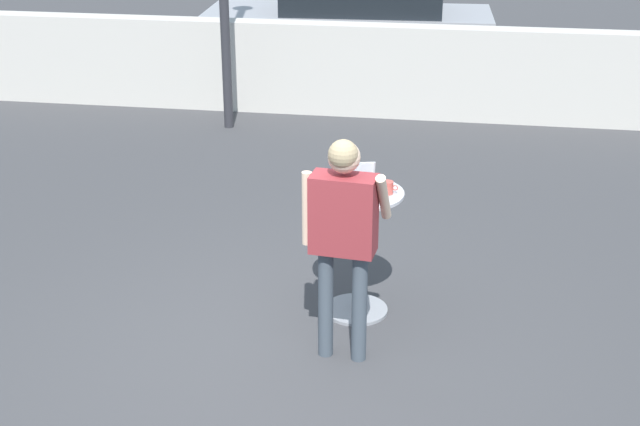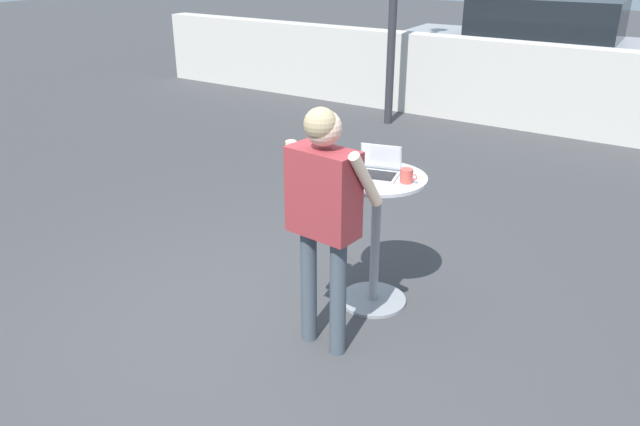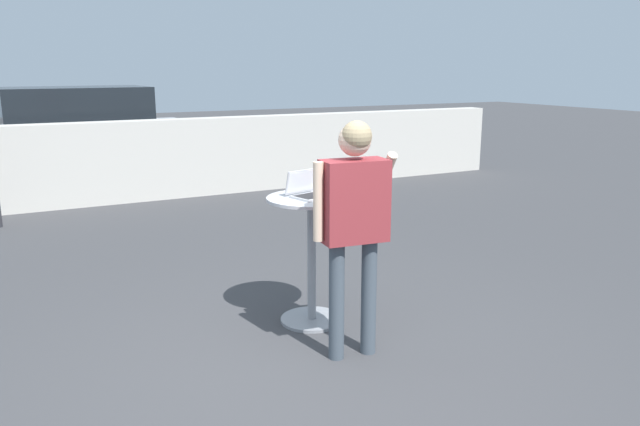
# 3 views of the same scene
# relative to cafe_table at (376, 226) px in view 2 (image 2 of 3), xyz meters

# --- Properties ---
(ground_plane) EXTENTS (50.00, 50.00, 0.00)m
(ground_plane) POSITION_rel_cafe_table_xyz_m (-0.47, -0.80, -0.65)
(ground_plane) COLOR #3D3D3F
(pavement_kerb) EXTENTS (13.83, 0.35, 1.23)m
(pavement_kerb) POSITION_rel_cafe_table_xyz_m (-0.47, 5.48, -0.03)
(pavement_kerb) COLOR beige
(pavement_kerb) RESTS_ON ground_plane
(cafe_table) EXTENTS (0.71, 0.71, 1.04)m
(cafe_table) POSITION_rel_cafe_table_xyz_m (0.00, 0.00, 0.00)
(cafe_table) COLOR gray
(cafe_table) RESTS_ON ground_plane
(laptop) EXTENTS (0.36, 0.35, 0.20)m
(laptop) POSITION_rel_cafe_table_xyz_m (-0.01, 0.02, 0.43)
(laptop) COLOR #B7BABF
(laptop) RESTS_ON cafe_table
(coffee_mug) EXTENTS (0.13, 0.09, 0.10)m
(coffee_mug) POSITION_rel_cafe_table_xyz_m (0.22, -0.00, 0.44)
(coffee_mug) COLOR #C14C42
(coffee_mug) RESTS_ON cafe_table
(standing_person) EXTENTS (0.62, 0.35, 1.69)m
(standing_person) POSITION_rel_cafe_table_xyz_m (-0.02, -0.69, 0.44)
(standing_person) COLOR #424C56
(standing_person) RESTS_ON ground_plane
(parked_car_near_street) EXTENTS (4.49, 1.94, 1.68)m
(parked_car_near_street) POSITION_rel_cafe_table_xyz_m (-1.01, 7.58, 0.20)
(parked_car_near_street) COLOR #9E9EA3
(parked_car_near_street) RESTS_ON ground_plane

